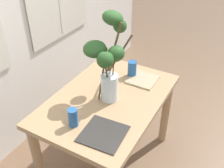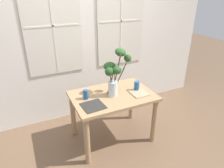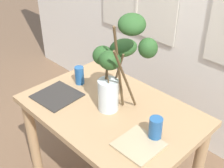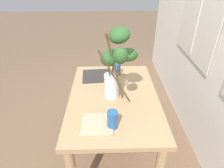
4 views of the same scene
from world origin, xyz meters
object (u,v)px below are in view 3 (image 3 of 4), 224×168
at_px(drinking_glass_blue_right, 155,129).
at_px(drinking_glass_blue_left, 79,75).
at_px(plate_square_right, 139,145).
at_px(plate_square_left, 57,96).
at_px(vase_with_branches, 117,64).
at_px(dining_table, 111,124).

bearing_deg(drinking_glass_blue_right, drinking_glass_blue_left, 174.55).
relative_size(drinking_glass_blue_right, plate_square_right, 0.60).
height_order(drinking_glass_blue_left, plate_square_left, drinking_glass_blue_left).
bearing_deg(drinking_glass_blue_right, plate_square_left, -168.55).
distance_m(vase_with_branches, plate_square_left, 0.54).
relative_size(drinking_glass_blue_left, plate_square_right, 0.58).
xyz_separation_m(vase_with_branches, drinking_glass_blue_left, (-0.41, 0.03, -0.26)).
xyz_separation_m(dining_table, plate_square_left, (-0.35, -0.17, 0.14)).
distance_m(dining_table, plate_square_right, 0.40).
xyz_separation_m(vase_with_branches, plate_square_left, (-0.39, -0.18, -0.32)).
height_order(drinking_glass_blue_right, plate_square_right, drinking_glass_blue_right).
distance_m(vase_with_branches, drinking_glass_blue_right, 0.43).
bearing_deg(drinking_glass_blue_right, vase_with_branches, 173.75).
distance_m(vase_with_branches, drinking_glass_blue_left, 0.49).
height_order(dining_table, vase_with_branches, vase_with_branches).
xyz_separation_m(dining_table, vase_with_branches, (0.04, 0.02, 0.46)).
bearing_deg(drinking_glass_blue_left, plate_square_left, -84.00).
bearing_deg(vase_with_branches, plate_square_left, -154.62).
xyz_separation_m(vase_with_branches, plate_square_right, (0.32, -0.15, -0.32)).
bearing_deg(drinking_glass_blue_left, vase_with_branches, -4.78).
relative_size(drinking_glass_blue_left, plate_square_left, 0.48).
bearing_deg(drinking_glass_blue_left, plate_square_right, -13.99).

